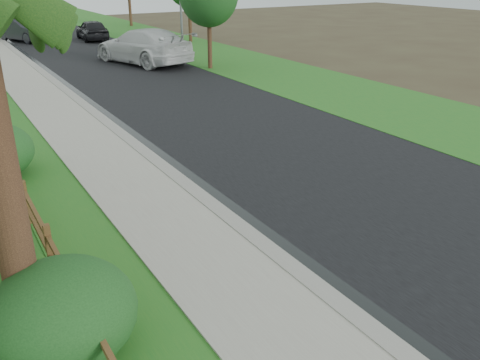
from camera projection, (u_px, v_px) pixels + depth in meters
road at (76, 47)px, 37.10m from camera, size 8.00×90.00×0.02m
curb at (15, 51)px, 35.07m from camera, size 0.40×90.00×0.12m
wet_gutter at (20, 51)px, 35.26m from camera, size 0.50×90.00×0.00m
verge_far at (163, 40)px, 40.39m from camera, size 6.00×90.00×0.04m
ranch_fence at (37, 222)px, 10.42m from camera, size 0.12×16.92×1.10m
white_suv at (143, 46)px, 30.44m from camera, size 4.67×7.59×2.05m
dark_car_mid at (92, 30)px, 40.26m from camera, size 2.14×4.73×1.57m
dark_car_far at (24, 30)px, 39.46m from camera, size 3.80×5.53×1.73m
shrub_b at (62, 313)px, 7.43m from camera, size 2.47×2.47×1.54m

